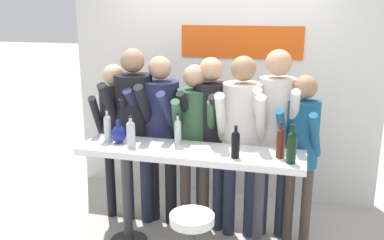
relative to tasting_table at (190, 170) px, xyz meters
name	(u,v)px	position (x,y,z in m)	size (l,w,h in m)	color
back_wall	(221,83)	(0.00, 1.43, 0.55)	(3.61, 0.12, 2.71)	silver
tasting_table	(190,170)	(0.00, 0.00, 0.00)	(2.01, 0.49, 1.01)	white
person_far_left	(115,124)	(-0.93, 0.48, 0.24)	(0.44, 0.55, 1.67)	black
person_left	(134,118)	(-0.70, 0.43, 0.33)	(0.46, 0.57, 1.84)	#23283D
person_center_left	(160,123)	(-0.44, 0.49, 0.28)	(0.51, 0.61, 1.76)	black
person_center	(195,130)	(-0.07, 0.44, 0.25)	(0.48, 0.58, 1.70)	#473D33
person_center_right	(210,125)	(0.07, 0.48, 0.29)	(0.47, 0.59, 1.77)	#23283D
person_right	(242,128)	(0.40, 0.41, 0.31)	(0.47, 0.58, 1.80)	#23283D
person_far_right	(276,123)	(0.70, 0.49, 0.36)	(0.42, 0.56, 1.86)	#23283D
person_rightmost	(301,141)	(0.95, 0.42, 0.22)	(0.43, 0.54, 1.64)	#473D33
wine_bottle_0	(281,142)	(0.78, -0.01, 0.34)	(0.07, 0.07, 0.31)	#4C1E0F
wine_bottle_1	(236,143)	(0.42, -0.11, 0.33)	(0.07, 0.07, 0.28)	black
wine_bottle_2	(178,130)	(-0.15, 0.12, 0.33)	(0.06, 0.06, 0.28)	#B7BCC1
wine_bottle_3	(107,127)	(-0.80, 0.02, 0.34)	(0.07, 0.07, 0.32)	#B7BCC1
wine_bottle_4	(292,146)	(0.87, -0.12, 0.34)	(0.08, 0.08, 0.32)	black
wine_bottle_5	(131,133)	(-0.52, -0.07, 0.33)	(0.08, 0.08, 0.29)	#B7BCC1
decorative_vase	(119,134)	(-0.68, 0.01, 0.29)	(0.13, 0.13, 0.22)	navy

